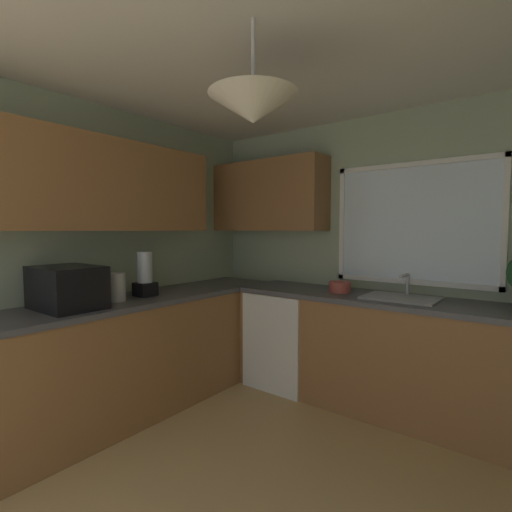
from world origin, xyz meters
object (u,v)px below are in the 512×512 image
dishwasher (287,337)px  microwave (67,287)px  bowl (340,287)px  kettle (116,287)px  blender_appliance (145,276)px  sink_assembly (401,297)px

dishwasher → microwave: (-0.66, -1.74, 0.63)m
microwave → bowl: size_ratio=2.59×
microwave → bowl: bearing=56.3°
kettle → bowl: kettle is taller
microwave → bowl: microwave is taller
kettle → blender_appliance: blender_appliance is taller
bowl → blender_appliance: size_ratio=0.51×
microwave → blender_appliance: (0.00, 0.63, 0.02)m
sink_assembly → blender_appliance: bearing=-145.9°
sink_assembly → bowl: sink_assembly is taller
microwave → blender_appliance: size_ratio=1.33×
microwave → kettle: 0.35m
dishwasher → microwave: microwave is taller
dishwasher → bowl: bowl is taller
microwave → kettle: bearing=86.7°
microwave → blender_appliance: 0.63m
microwave → sink_assembly: size_ratio=0.88×
sink_assembly → bowl: 0.52m
sink_assembly → blender_appliance: blender_appliance is taller
dishwasher → blender_appliance: size_ratio=2.43×
dishwasher → blender_appliance: blender_appliance is taller
sink_assembly → blender_appliance: (-1.69, -1.14, 0.15)m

